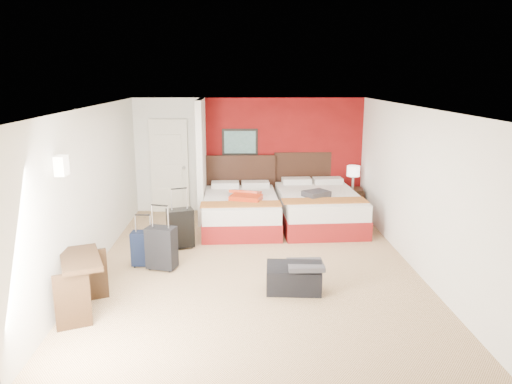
{
  "coord_description": "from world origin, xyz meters",
  "views": [
    {
      "loc": [
        -0.25,
        -7.36,
        2.96
      ],
      "look_at": [
        0.06,
        0.8,
        1.0
      ],
      "focal_mm": 34.13,
      "sensor_mm": 36.0,
      "label": 1
    }
  ],
  "objects_px": {
    "table_lamp": "(353,177)",
    "duffel_bag": "(294,279)",
    "desk": "(83,285)",
    "suitcase_charcoal": "(162,249)",
    "bed_left": "(241,212)",
    "bed_right": "(318,209)",
    "suitcase_navy": "(144,250)",
    "suitcase_black": "(180,229)",
    "nightstand": "(352,202)",
    "red_suitcase_open": "(246,195)"
  },
  "relations": [
    {
      "from": "suitcase_navy",
      "to": "desk",
      "type": "height_order",
      "value": "desk"
    },
    {
      "from": "bed_right",
      "to": "table_lamp",
      "type": "height_order",
      "value": "table_lamp"
    },
    {
      "from": "bed_left",
      "to": "suitcase_black",
      "type": "distance_m",
      "value": 1.59
    },
    {
      "from": "suitcase_charcoal",
      "to": "duffel_bag",
      "type": "xyz_separation_m",
      "value": [
        1.97,
        -0.9,
        -0.13
      ]
    },
    {
      "from": "suitcase_black",
      "to": "duffel_bag",
      "type": "xyz_separation_m",
      "value": [
        1.79,
        -1.86,
        -0.14
      ]
    },
    {
      "from": "suitcase_navy",
      "to": "duffel_bag",
      "type": "distance_m",
      "value": 2.5
    },
    {
      "from": "bed_left",
      "to": "duffel_bag",
      "type": "relative_size",
      "value": 2.76
    },
    {
      "from": "table_lamp",
      "to": "desk",
      "type": "bearing_deg",
      "value": -135.51
    },
    {
      "from": "red_suitcase_open",
      "to": "duffel_bag",
      "type": "bearing_deg",
      "value": -60.33
    },
    {
      "from": "desk",
      "to": "suitcase_black",
      "type": "bearing_deg",
      "value": 46.84
    },
    {
      "from": "bed_right",
      "to": "red_suitcase_open",
      "type": "xyz_separation_m",
      "value": [
        -1.47,
        -0.19,
        0.34
      ]
    },
    {
      "from": "desk",
      "to": "bed_right",
      "type": "bearing_deg",
      "value": 24.18
    },
    {
      "from": "suitcase_charcoal",
      "to": "table_lamp",
      "type": "bearing_deg",
      "value": 55.64
    },
    {
      "from": "table_lamp",
      "to": "duffel_bag",
      "type": "relative_size",
      "value": 0.65
    },
    {
      "from": "suitcase_navy",
      "to": "table_lamp",
      "type": "bearing_deg",
      "value": 38.09
    },
    {
      "from": "bed_right",
      "to": "suitcase_charcoal",
      "type": "height_order",
      "value": "bed_right"
    },
    {
      "from": "desk",
      "to": "suitcase_charcoal",
      "type": "bearing_deg",
      "value": 40.15
    },
    {
      "from": "table_lamp",
      "to": "suitcase_black",
      "type": "relative_size",
      "value": 0.73
    },
    {
      "from": "red_suitcase_open",
      "to": "desk",
      "type": "distance_m",
      "value": 4.08
    },
    {
      "from": "desk",
      "to": "duffel_bag",
      "type": "bearing_deg",
      "value": -10.41
    },
    {
      "from": "bed_right",
      "to": "suitcase_navy",
      "type": "bearing_deg",
      "value": -148.51
    },
    {
      "from": "bed_left",
      "to": "nightstand",
      "type": "height_order",
      "value": "bed_left"
    },
    {
      "from": "suitcase_navy",
      "to": "bed_right",
      "type": "bearing_deg",
      "value": 36.77
    },
    {
      "from": "table_lamp",
      "to": "suitcase_charcoal",
      "type": "bearing_deg",
      "value": -141.31
    },
    {
      "from": "suitcase_black",
      "to": "suitcase_charcoal",
      "type": "relative_size",
      "value": 1.03
    },
    {
      "from": "bed_left",
      "to": "red_suitcase_open",
      "type": "xyz_separation_m",
      "value": [
        0.1,
        -0.1,
        0.36
      ]
    },
    {
      "from": "nightstand",
      "to": "suitcase_navy",
      "type": "height_order",
      "value": "nightstand"
    },
    {
      "from": "bed_right",
      "to": "suitcase_navy",
      "type": "distance_m",
      "value": 3.75
    },
    {
      "from": "red_suitcase_open",
      "to": "suitcase_charcoal",
      "type": "height_order",
      "value": "red_suitcase_open"
    },
    {
      "from": "table_lamp",
      "to": "suitcase_charcoal",
      "type": "xyz_separation_m",
      "value": [
        -3.67,
        -2.94,
        -0.51
      ]
    },
    {
      "from": "red_suitcase_open",
      "to": "suitcase_navy",
      "type": "bearing_deg",
      "value": -113.17
    },
    {
      "from": "bed_left",
      "to": "suitcase_black",
      "type": "bearing_deg",
      "value": -133.17
    },
    {
      "from": "suitcase_navy",
      "to": "duffel_bag",
      "type": "relative_size",
      "value": 0.71
    },
    {
      "from": "suitcase_navy",
      "to": "desk",
      "type": "xyz_separation_m",
      "value": [
        -0.48,
        -1.57,
        0.11
      ]
    },
    {
      "from": "table_lamp",
      "to": "duffel_bag",
      "type": "bearing_deg",
      "value": -113.93
    },
    {
      "from": "bed_left",
      "to": "suitcase_navy",
      "type": "height_order",
      "value": "bed_left"
    },
    {
      "from": "nightstand",
      "to": "duffel_bag",
      "type": "relative_size",
      "value": 0.78
    },
    {
      "from": "table_lamp",
      "to": "suitcase_navy",
      "type": "xyz_separation_m",
      "value": [
        -3.97,
        -2.8,
        -0.57
      ]
    },
    {
      "from": "nightstand",
      "to": "suitcase_charcoal",
      "type": "bearing_deg",
      "value": -136.13
    },
    {
      "from": "table_lamp",
      "to": "suitcase_charcoal",
      "type": "height_order",
      "value": "table_lamp"
    },
    {
      "from": "suitcase_black",
      "to": "duffel_bag",
      "type": "bearing_deg",
      "value": -64.61
    },
    {
      "from": "bed_left",
      "to": "bed_right",
      "type": "distance_m",
      "value": 1.57
    },
    {
      "from": "table_lamp",
      "to": "suitcase_black",
      "type": "xyz_separation_m",
      "value": [
        -3.49,
        -1.98,
        -0.5
      ]
    },
    {
      "from": "bed_left",
      "to": "table_lamp",
      "type": "distance_m",
      "value": 2.61
    },
    {
      "from": "suitcase_navy",
      "to": "desk",
      "type": "relative_size",
      "value": 0.59
    },
    {
      "from": "bed_left",
      "to": "suitcase_black",
      "type": "height_order",
      "value": "suitcase_black"
    },
    {
      "from": "bed_left",
      "to": "duffel_bag",
      "type": "distance_m",
      "value": 3.13
    },
    {
      "from": "red_suitcase_open",
      "to": "nightstand",
      "type": "relative_size",
      "value": 1.36
    },
    {
      "from": "bed_right",
      "to": "table_lamp",
      "type": "bearing_deg",
      "value": 37.28
    },
    {
      "from": "bed_right",
      "to": "suitcase_navy",
      "type": "xyz_separation_m",
      "value": [
        -3.11,
        -2.09,
        -0.07
      ]
    }
  ]
}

